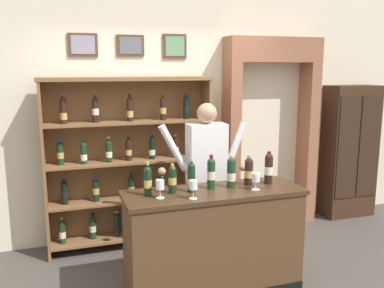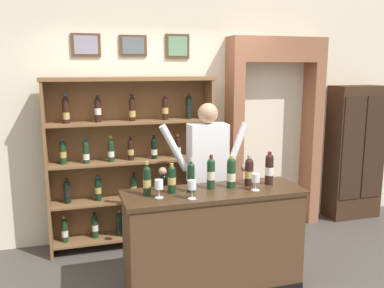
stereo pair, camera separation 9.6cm
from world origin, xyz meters
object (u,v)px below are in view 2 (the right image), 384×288
Objects in this scene: wine_shelf at (131,159)px; tasting_bottle_vin_santo at (269,168)px; wine_glass_center at (256,179)px; wine_glass_spare at (159,186)px; tasting_bottle_grappa at (191,177)px; wine_glass_right at (192,186)px; tasting_counter at (213,241)px; tasting_bottle_super_tuscan at (172,179)px; tasting_bottle_bianco at (211,173)px; side_cabinet at (354,152)px; tasting_bottle_rosso at (249,171)px; shopkeeper at (207,166)px; tasting_bottle_chianti at (231,172)px; tasting_bottle_riserva at (147,180)px.

wine_shelf reaches higher than tasting_bottle_vin_santo.
wine_glass_center is 0.87m from wine_glass_spare.
tasting_bottle_grappa reaches higher than wine_glass_center.
wine_glass_right is at bearing -173.40° from wine_glass_center.
tasting_bottle_grappa reaches higher than tasting_counter.
tasting_bottle_vin_santo is (1.11, -1.17, 0.09)m from wine_shelf.
tasting_bottle_super_tuscan reaches higher than wine_glass_right.
tasting_bottle_bianco reaches higher than tasting_counter.
side_cabinet is at bearing 33.02° from tasting_bottle_vin_santo.
tasting_bottle_super_tuscan is at bearing 168.88° from wine_glass_center.
tasting_bottle_rosso is (0.74, 0.02, 0.01)m from tasting_bottle_super_tuscan.
tasting_bottle_rosso is (0.57, 0.04, 0.00)m from tasting_bottle_grappa.
wine_shelf is 12.26× the size of wine_glass_spare.
wine_glass_center is at bearing -12.20° from tasting_bottle_grappa.
tasting_bottle_grappa reaches higher than tasting_bottle_super_tuscan.
wine_glass_right is (0.12, -0.21, -0.02)m from tasting_bottle_super_tuscan.
wine_glass_center is at bearing -93.36° from tasting_bottle_rosso.
tasting_bottle_bianco is 1.09× the size of tasting_bottle_rosso.
shopkeeper reaches higher than wine_glass_spare.
tasting_bottle_bianco is (0.54, -1.16, 0.08)m from wine_shelf.
wine_shelf reaches higher than wine_glass_spare.
tasting_bottle_rosso is at bearing -51.84° from wine_shelf.
tasting_bottle_bianco is (0.37, 0.02, 0.02)m from tasting_bottle_super_tuscan.
tasting_bottle_rosso is at bearing -0.03° from tasting_bottle_bianco.
tasting_bottle_vin_santo is at bearing -48.86° from shopkeeper.
tasting_bottle_chianti is at bearing 0.09° from tasting_bottle_super_tuscan.
tasting_bottle_super_tuscan is at bearing 172.61° from tasting_counter.
tasting_bottle_bianco reaches higher than tasting_bottle_chianti.
tasting_bottle_rosso is 0.93× the size of tasting_bottle_vin_santo.
tasting_bottle_grappa reaches higher than wine_glass_spare.
tasting_bottle_grappa is at bearing -168.34° from tasting_bottle_bianco.
wine_shelf is 6.27× the size of tasting_bottle_vin_santo.
tasting_bottle_chianti is (0.05, -0.51, 0.06)m from shopkeeper.
side_cabinet is 11.18× the size of wine_glass_right.
wine_glass_center is at bearing -24.17° from tasting_bottle_bianco.
wine_glass_center is at bearing -55.69° from wine_shelf.
tasting_bottle_chianti is at bearing 0.59° from tasting_bottle_riserva.
wine_shelf is 3.03m from side_cabinet.
tasting_bottle_chianti is (0.55, 0.00, 0.01)m from tasting_bottle_super_tuscan.
wine_glass_right is at bearing -31.44° from tasting_bottle_riserva.
tasting_bottle_bianco is at bearing 179.97° from tasting_bottle_rosso.
wine_glass_center is (0.17, -0.14, -0.04)m from tasting_bottle_chianti.
tasting_bottle_vin_santo is (0.94, 0.01, 0.02)m from tasting_bottle_super_tuscan.
wine_glass_spare is at bearing -50.31° from tasting_bottle_riserva.
tasting_bottle_vin_santo is 2.01× the size of wine_glass_center.
shopkeeper reaches higher than tasting_counter.
side_cabinet is 3.11m from wine_glass_right.
side_cabinet is at bearing 1.34° from wine_shelf.
tasting_bottle_vin_santo is (0.77, 0.03, 0.02)m from tasting_bottle_grappa.
side_cabinet reaches higher than shopkeeper.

